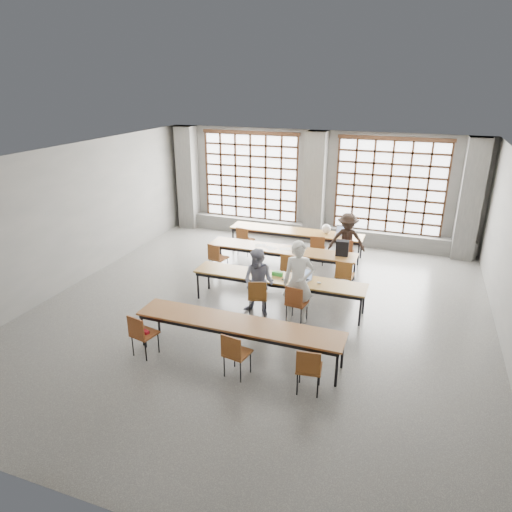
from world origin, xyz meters
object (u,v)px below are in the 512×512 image
at_px(backpack, 342,248).
at_px(chair_mid_left, 217,256).
at_px(chair_back_left, 244,238).
at_px(desk_row_a, 296,233).
at_px(chair_near_left, 141,332).
at_px(chair_front_right, 296,300).
at_px(chair_near_mid, 235,351).
at_px(green_box, 277,274).
at_px(chair_back_mid, 317,247).
at_px(chair_mid_centre, 289,266).
at_px(student_male, 298,282).
at_px(desk_row_b, 281,251).
at_px(desk_row_c, 278,280).
at_px(mouse, 319,283).
at_px(student_back, 347,240).
at_px(red_pouch, 144,331).
at_px(chair_front_left, 258,294).
at_px(chair_mid_right, 344,273).
at_px(chair_near_right, 309,366).
at_px(plastic_bag, 326,229).
at_px(phone, 285,280).
at_px(desk_row_d, 238,326).
at_px(chair_back_right, 346,250).
at_px(laptop_front, 304,276).
at_px(student_female, 259,282).

bearing_deg(backpack, chair_mid_left, -173.55).
bearing_deg(chair_back_left, desk_row_a, 23.96).
bearing_deg(chair_near_left, chair_front_right, 43.14).
height_order(chair_near_mid, green_box, chair_near_mid).
height_order(chair_near_left, green_box, chair_near_left).
relative_size(chair_back_left, chair_back_mid, 1.00).
bearing_deg(chair_mid_left, chair_mid_centre, -0.08).
xyz_separation_m(chair_back_left, backpack, (3.06, -0.94, 0.39)).
relative_size(student_male, green_box, 7.30).
bearing_deg(chair_front_right, desk_row_b, 113.57).
bearing_deg(desk_row_c, mouse, -1.21).
xyz_separation_m(student_back, red_pouch, (-2.86, -5.73, -0.28)).
relative_size(chair_back_mid, chair_near_mid, 1.00).
xyz_separation_m(chair_front_left, chair_near_mid, (0.38, -2.24, 0.00)).
distance_m(chair_back_left, student_back, 3.03).
relative_size(chair_mid_right, student_male, 0.48).
relative_size(chair_near_left, mouse, 8.98).
relative_size(chair_mid_centre, student_back, 0.57).
bearing_deg(chair_near_mid, chair_mid_left, 118.45).
height_order(chair_back_mid, chair_near_left, same).
bearing_deg(student_back, chair_near_mid, -108.08).
bearing_deg(chair_near_right, chair_front_left, 127.23).
bearing_deg(plastic_bag, desk_row_c, -96.10).
bearing_deg(phone, chair_back_mid, 87.96).
relative_size(desk_row_a, desk_row_d, 1.00).
xyz_separation_m(desk_row_b, chair_near_left, (-1.32, -4.69, -0.13)).
relative_size(chair_back_right, chair_mid_centre, 1.00).
distance_m(chair_front_left, mouse, 1.39).
bearing_deg(plastic_bag, backpack, -65.21).
xyz_separation_m(chair_back_right, plastic_bag, (-0.70, 0.68, 0.34)).
height_order(laptop_front, phone, laptop_front).
relative_size(chair_near_left, chair_near_right, 1.00).
height_order(backpack, plastic_bag, backpack).
bearing_deg(chair_back_right, chair_back_mid, 179.95).
bearing_deg(chair_front_right, red_pouch, -137.67).
bearing_deg(phone, desk_row_d, -97.04).
xyz_separation_m(chair_back_mid, chair_front_left, (-0.56, -3.44, 0.00)).
xyz_separation_m(desk_row_d, mouse, (1.03, 2.22, 0.08)).
distance_m(desk_row_d, laptop_front, 2.44).
bearing_deg(chair_back_right, student_female, -112.56).
xyz_separation_m(desk_row_d, plastic_bag, (0.46, 5.73, 0.21)).
distance_m(desk_row_d, phone, 2.16).
xyz_separation_m(desk_row_d, chair_back_left, (-1.86, 5.05, -0.13)).
bearing_deg(chair_near_right, student_male, 109.21).
bearing_deg(chair_front_right, chair_mid_left, 145.84).
distance_m(chair_near_mid, mouse, 2.98).
relative_size(chair_back_left, laptop_front, 1.94).
xyz_separation_m(student_back, mouse, (-0.12, -2.96, -0.03)).
height_order(green_box, phone, green_box).
bearing_deg(plastic_bag, chair_back_mid, -97.50).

